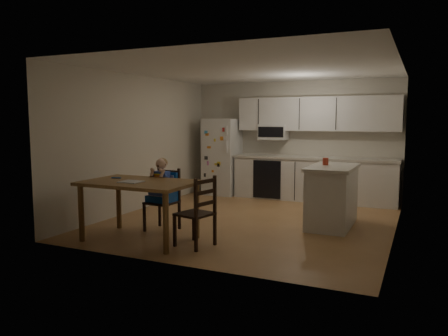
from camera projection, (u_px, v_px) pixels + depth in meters
name	position (u px, v px, depth m)	size (l,w,h in m)	color
room	(262.00, 145.00, 7.65)	(4.52, 5.01, 2.51)	#9C6D3E
refrigerator	(222.00, 157.00, 9.85)	(0.72, 0.70, 1.70)	silver
kitchen_run	(313.00, 158.00, 9.08)	(3.37, 0.62, 2.15)	silver
kitchen_island	(332.00, 196.00, 6.92)	(0.68, 1.30, 0.96)	silver
red_cup	(326.00, 161.00, 7.00)	(0.09, 0.09, 0.11)	#B43420
dining_table	(139.00, 189.00, 6.09)	(1.55, 1.00, 0.83)	brown
napkin	(131.00, 182.00, 6.00)	(0.29, 0.25, 0.01)	#ADACB1
toddler_spoon	(115.00, 178.00, 6.38)	(0.02, 0.02, 0.12)	#0F48AE
chair_booster	(163.00, 187.00, 6.65)	(0.45, 0.45, 1.11)	black
chair_side	(200.00, 207.00, 5.75)	(0.51, 0.51, 0.95)	black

